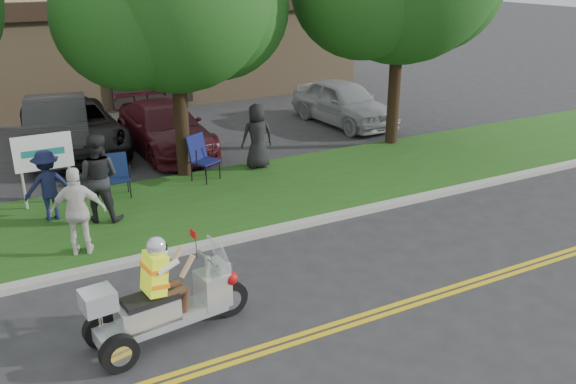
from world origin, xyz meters
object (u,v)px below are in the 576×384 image
parked_car_mid (74,127)px  parked_car_right (165,128)px  spectator_adult_mid (98,178)px  spectator_adult_right (78,211)px  lawn_chair_b (201,155)px  parked_car_left (57,127)px  trike_scooter (163,304)px  lawn_chair_a (117,172)px  parked_car_far_right (344,102)px

parked_car_mid → parked_car_right: bearing=-25.7°
spectator_adult_mid → spectator_adult_right: 1.58m
lawn_chair_b → spectator_adult_mid: spectator_adult_mid is taller
parked_car_left → parked_car_right: 3.05m
spectator_adult_right → parked_car_right: bearing=-103.9°
trike_scooter → lawn_chair_a: size_ratio=2.60×
parked_car_right → trike_scooter: bearing=-109.5°
lawn_chair_a → parked_car_mid: 4.39m
trike_scooter → spectator_adult_right: bearing=92.8°
lawn_chair_b → parked_car_left: (-2.75, 4.33, 0.05)m
lawn_chair_a → spectator_adult_right: spectator_adult_right is taller
parked_car_left → parked_car_mid: parked_car_left is taller
spectator_adult_mid → parked_car_far_right: (9.17, 4.67, -0.31)m
lawn_chair_b → parked_car_mid: size_ratio=0.21×
lawn_chair_a → spectator_adult_right: 3.05m
lawn_chair_a → spectator_adult_mid: 1.51m
parked_car_left → spectator_adult_mid: bearing=-81.2°
spectator_adult_right → parked_car_far_right: (9.84, 6.10, -0.21)m
trike_scooter → lawn_chair_b: size_ratio=2.26×
lawn_chair_b → spectator_adult_right: (-3.46, -2.85, 0.21)m
parked_car_left → parked_car_far_right: bearing=2.6°
lawn_chair_a → parked_car_far_right: parked_car_far_right is taller
trike_scooter → spectator_adult_mid: 4.75m
trike_scooter → spectator_adult_mid: bearing=81.8°
lawn_chair_a → spectator_adult_right: size_ratio=0.58×
trike_scooter → parked_car_right: bearing=65.4°
parked_car_left → parked_car_right: size_ratio=1.02×
spectator_adult_mid → trike_scooter: bearing=118.0°
parked_car_far_right → spectator_adult_right: bearing=-152.1°
spectator_adult_right → parked_car_left: 7.21m
spectator_adult_right → parked_car_left: bearing=-79.1°
parked_car_mid → spectator_adult_mid: bearing=-94.9°
lawn_chair_a → parked_car_mid: (-0.20, 4.39, 0.08)m
parked_car_mid → lawn_chair_b: bearing=-61.6°
spectator_adult_right → trike_scooter: bearing=116.3°
spectator_adult_right → parked_car_right: spectator_adult_right is taller
lawn_chair_b → parked_car_right: size_ratio=0.24×
parked_car_far_right → parked_car_mid: bearing=169.4°
trike_scooter → spectator_adult_right: size_ratio=1.51×
lawn_chair_a → parked_car_far_right: bearing=27.9°
spectator_adult_right → lawn_chair_a: bearing=-99.6°
trike_scooter → parked_car_right: 9.73m
spectator_adult_right → parked_car_left: spectator_adult_right is taller
parked_car_left → parked_car_mid: 0.44m
trike_scooter → parked_car_mid: 10.42m
lawn_chair_a → parked_car_right: bearing=62.5°
spectator_adult_right → parked_car_mid: (1.14, 7.11, -0.22)m
lawn_chair_a → parked_car_right: 3.91m
lawn_chair_a → lawn_chair_b: lawn_chair_b is taller
lawn_chair_a → parked_car_left: size_ratio=0.20×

